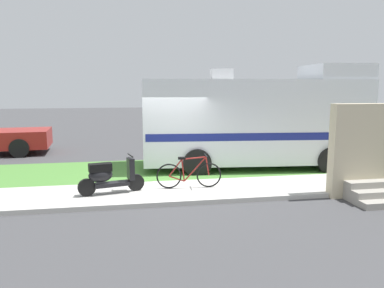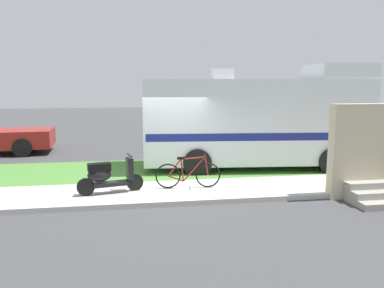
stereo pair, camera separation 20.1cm
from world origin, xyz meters
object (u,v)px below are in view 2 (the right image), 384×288
object	(u,v)px
motorhome_rv	(257,120)
bottle_green	(361,175)
bicycle	(188,174)
scooter	(108,176)
bottle_spare	(338,184)

from	to	relation	value
motorhome_rv	bottle_green	size ratio (longest dim) A/B	31.48
bicycle	scooter	bearing A→B (deg)	-175.03
motorhome_rv	bottle_spare	world-z (taller)	motorhome_rv
bottle_green	bottle_spare	world-z (taller)	bottle_green
scooter	bottle_spare	xyz separation A→B (m)	(6.08, -0.46, -0.36)
motorhome_rv	bicycle	bearing A→B (deg)	-137.22
bicycle	bottle_green	world-z (taller)	bicycle
motorhome_rv	bicycle	xyz separation A→B (m)	(-2.77, -2.57, -1.19)
motorhome_rv	bottle_green	distance (m)	3.68
bottle_spare	scooter	bearing A→B (deg)	175.66
bottle_green	bicycle	bearing A→B (deg)	-177.27
bicycle	bottle_green	xyz separation A→B (m)	(5.24, 0.25, -0.28)
bicycle	motorhome_rv	bearing A→B (deg)	42.78
bicycle	bottle_spare	bearing A→B (deg)	-9.16
bicycle	bottle_green	distance (m)	5.25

